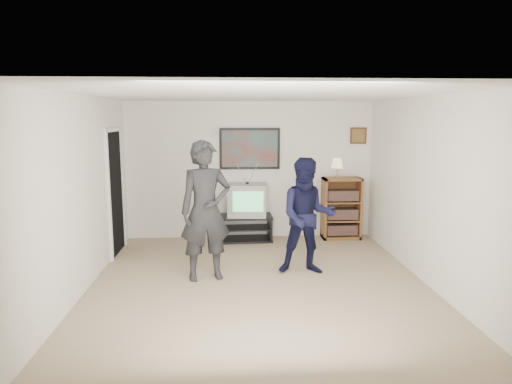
{
  "coord_description": "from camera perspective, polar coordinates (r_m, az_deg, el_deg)",
  "views": [
    {
      "loc": [
        -0.4,
        -5.82,
        2.23
      ],
      "look_at": [
        0.0,
        0.66,
        1.15
      ],
      "focal_mm": 32.0,
      "sensor_mm": 36.0,
      "label": 1
    }
  ],
  "objects": [
    {
      "name": "person_tall",
      "position": [
        6.25,
        -6.31,
        -2.35
      ],
      "size": [
        0.79,
        0.62,
        1.92
      ],
      "primitive_type": "imported",
      "rotation": [
        0.0,
        0.0,
        0.25
      ],
      "color": "black",
      "rests_on": "room_shell"
    },
    {
      "name": "table_lamp",
      "position": [
        8.38,
        10.1,
        2.96
      ],
      "size": [
        0.23,
        0.23,
        0.36
      ],
      "primitive_type": null,
      "color": "beige",
      "rests_on": "bookshelf"
    },
    {
      "name": "room_shell",
      "position": [
        6.25,
        0.15,
        0.43
      ],
      "size": [
        4.51,
        5.0,
        2.51
      ],
      "color": "#7F6950",
      "rests_on": "ground"
    },
    {
      "name": "person_short",
      "position": [
        6.5,
        6.43,
        -3.04
      ],
      "size": [
        0.85,
        0.69,
        1.66
      ],
      "primitive_type": "imported",
      "rotation": [
        0.0,
        0.0,
        -0.07
      ],
      "color": "black",
      "rests_on": "room_shell"
    },
    {
      "name": "controller_right",
      "position": [
        6.72,
        5.93,
        -1.22
      ],
      "size": [
        0.06,
        0.11,
        0.03
      ],
      "primitive_type": "cube",
      "rotation": [
        0.0,
        0.0,
        0.31
      ],
      "color": "white",
      "rests_on": "person_short"
    },
    {
      "name": "poster",
      "position": [
        8.32,
        -0.79,
        5.44
      ],
      "size": [
        1.1,
        0.03,
        0.75
      ],
      "primitive_type": "cube",
      "color": "black",
      "rests_on": "room_shell"
    },
    {
      "name": "doorway",
      "position": [
        7.74,
        -17.22,
        -0.13
      ],
      "size": [
        0.03,
        0.85,
        2.0
      ],
      "primitive_type": "cube",
      "color": "black",
      "rests_on": "room_shell"
    },
    {
      "name": "small_picture",
      "position": [
        8.64,
        12.67,
        6.89
      ],
      "size": [
        0.3,
        0.03,
        0.3
      ],
      "primitive_type": "cube",
      "color": "#402014",
      "rests_on": "room_shell"
    },
    {
      "name": "media_stand",
      "position": [
        8.3,
        -1.25,
        -4.5
      ],
      "size": [
        0.95,
        0.55,
        0.46
      ],
      "rotation": [
        0.0,
        0.0,
        0.04
      ],
      "color": "black",
      "rests_on": "room_shell"
    },
    {
      "name": "bookshelf",
      "position": [
        8.52,
        10.61,
        -2.0
      ],
      "size": [
        0.69,
        0.39,
        1.13
      ],
      "primitive_type": null,
      "color": "brown",
      "rests_on": "room_shell"
    },
    {
      "name": "crt_television",
      "position": [
        8.19,
        -1.09,
        -0.97
      ],
      "size": [
        0.73,
        0.63,
        0.57
      ],
      "primitive_type": null,
      "rotation": [
        0.0,
        0.0,
        -0.09
      ],
      "color": "#969692",
      "rests_on": "media_stand"
    },
    {
      "name": "air_vent",
      "position": [
        8.3,
        -4.62,
        7.47
      ],
      "size": [
        0.28,
        0.02,
        0.14
      ],
      "primitive_type": "cube",
      "color": "white",
      "rests_on": "room_shell"
    },
    {
      "name": "controller_left",
      "position": [
        6.4,
        -5.89,
        0.45
      ],
      "size": [
        0.06,
        0.14,
        0.04
      ],
      "primitive_type": "cube",
      "rotation": [
        0.0,
        0.0,
        0.19
      ],
      "color": "white",
      "rests_on": "person_tall"
    }
  ]
}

